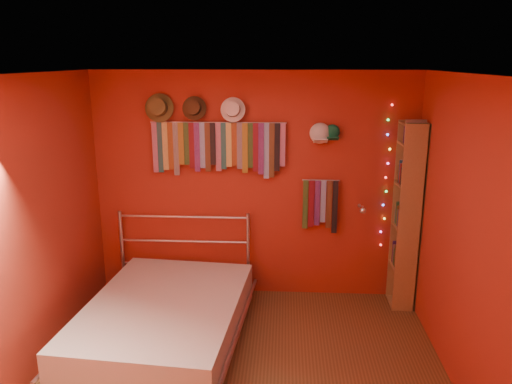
% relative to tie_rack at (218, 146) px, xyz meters
% --- Properties ---
extents(back_wall, '(3.50, 0.02, 2.50)m').
position_rel_tie_rack_xyz_m(back_wall, '(0.37, 0.07, -0.46)').
color(back_wall, maroon).
rests_on(back_wall, ground).
extents(right_wall, '(0.02, 3.50, 2.50)m').
position_rel_tie_rack_xyz_m(right_wall, '(2.12, -1.68, -0.46)').
color(right_wall, maroon).
rests_on(right_wall, ground).
extents(left_wall, '(0.02, 3.50, 2.50)m').
position_rel_tie_rack_xyz_m(left_wall, '(-1.38, -1.68, -0.46)').
color(left_wall, maroon).
rests_on(left_wall, ground).
extents(ceiling, '(3.50, 3.50, 0.02)m').
position_rel_tie_rack_xyz_m(ceiling, '(0.37, -1.68, 0.79)').
color(ceiling, white).
rests_on(ceiling, back_wall).
extents(tie_rack, '(1.45, 0.03, 0.60)m').
position_rel_tie_rack_xyz_m(tie_rack, '(0.00, 0.00, 0.00)').
color(tie_rack, silver).
rests_on(tie_rack, back_wall).
extents(small_tie_rack, '(0.40, 0.03, 0.60)m').
position_rel_tie_rack_xyz_m(small_tie_rack, '(1.10, -0.00, -0.62)').
color(small_tie_rack, silver).
rests_on(small_tie_rack, back_wall).
extents(fedora_olive, '(0.30, 0.17, 0.30)m').
position_rel_tie_rack_xyz_m(fedora_olive, '(-0.62, -0.03, 0.40)').
color(fedora_olive, brown).
rests_on(fedora_olive, back_wall).
extents(fedora_brown, '(0.25, 0.14, 0.25)m').
position_rel_tie_rack_xyz_m(fedora_brown, '(-0.25, -0.03, 0.40)').
color(fedora_brown, '#432D18').
rests_on(fedora_brown, back_wall).
extents(fedora_white, '(0.26, 0.14, 0.26)m').
position_rel_tie_rack_xyz_m(fedora_white, '(0.16, -0.03, 0.39)').
color(fedora_white, white).
rests_on(fedora_white, back_wall).
extents(cap_white, '(0.20, 0.25, 0.20)m').
position_rel_tie_rack_xyz_m(cap_white, '(1.07, 0.01, 0.14)').
color(cap_white, white).
rests_on(cap_white, back_wall).
extents(cap_green, '(0.17, 0.21, 0.17)m').
position_rel_tie_rack_xyz_m(cap_green, '(1.20, 0.01, 0.15)').
color(cap_green, '#186E43').
rests_on(cap_green, back_wall).
extents(fairy_lights, '(0.06, 0.02, 1.56)m').
position_rel_tie_rack_xyz_m(fairy_lights, '(1.79, 0.03, -0.33)').
color(fairy_lights, '#FF3333').
rests_on(fairy_lights, back_wall).
extents(reading_lamp, '(0.07, 0.30, 0.09)m').
position_rel_tie_rack_xyz_m(reading_lamp, '(1.53, -0.16, -0.63)').
color(reading_lamp, silver).
rests_on(reading_lamp, back_wall).
extents(bookshelf, '(0.25, 0.34, 2.00)m').
position_rel_tie_rack_xyz_m(bookshelf, '(2.03, -0.15, -0.69)').
color(bookshelf, olive).
rests_on(bookshelf, ground).
extents(bed, '(1.63, 2.07, 0.97)m').
position_rel_tie_rack_xyz_m(bed, '(-0.40, -1.05, -1.49)').
color(bed, silver).
rests_on(bed, ground).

